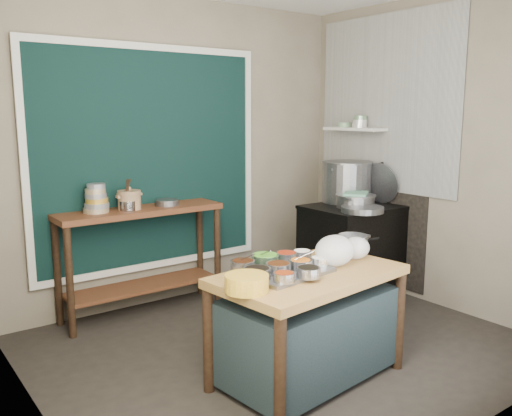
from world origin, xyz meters
TOP-DOWN VIEW (x-y plane):
  - floor at (0.00, 0.00)m, footprint 3.50×3.00m
  - back_wall at (0.00, 1.51)m, footprint 3.50×0.02m
  - left_wall at (-1.76, 0.00)m, footprint 0.02×3.00m
  - right_wall at (1.76, 0.00)m, footprint 0.02×3.00m
  - curtain_panel at (-0.35, 1.47)m, footprint 2.10×0.02m
  - curtain_frame at (-0.35, 1.46)m, footprint 2.22×0.03m
  - tile_panel at (1.74, 0.55)m, footprint 0.02×1.70m
  - soot_patch at (1.74, 0.65)m, footprint 0.01×1.30m
  - wall_shelf at (1.63, 0.85)m, footprint 0.22×0.70m
  - prep_table at (-0.19, -0.50)m, footprint 1.32×0.85m
  - back_counter at (-0.55, 1.28)m, footprint 1.45×0.40m
  - stove_block at (1.35, 0.55)m, footprint 0.90×0.68m
  - stove_top at (1.35, 0.55)m, footprint 0.92×0.69m
  - condiment_tray at (-0.35, -0.45)m, footprint 0.61×0.47m
  - condiment_bowls at (-0.37, -0.42)m, footprint 0.66×0.53m
  - yellow_basin at (-0.74, -0.58)m, footprint 0.28×0.28m
  - saucepan at (0.41, -0.32)m, footprint 0.26×0.26m
  - plastic_bag_a at (0.04, -0.51)m, footprint 0.30×0.26m
  - plastic_bag_b at (0.28, -0.47)m, footprint 0.26×0.25m
  - bowl_stack at (-0.92, 1.32)m, footprint 0.21×0.21m
  - utensil_cup at (-0.67, 1.24)m, footprint 0.16×0.16m
  - ceramic_crock at (-0.64, 1.29)m, footprint 0.26×0.26m
  - wide_bowl at (-0.29, 1.27)m, footprint 0.22×0.22m
  - stock_pot at (1.43, 0.75)m, footprint 0.57×0.57m
  - pot_lid at (1.65, 0.51)m, footprint 0.16×0.42m
  - steamer at (1.27, 0.47)m, footprint 0.50×0.50m
  - green_cloth at (1.27, 0.47)m, footprint 0.34×0.33m
  - shallow_pan at (1.15, 0.27)m, footprint 0.50×0.50m
  - shelf_bowl_stack at (1.63, 0.78)m, footprint 0.15×0.15m
  - shelf_bowl_green at (1.63, 0.99)m, footprint 0.15×0.15m

SIDE VIEW (x-z plane):
  - floor at x=0.00m, z-range -0.02..0.00m
  - prep_table at x=-0.19m, z-range 0.00..0.75m
  - stove_block at x=1.35m, z-range 0.00..0.85m
  - back_counter at x=-0.55m, z-range 0.00..0.95m
  - soot_patch at x=1.74m, z-range 0.05..1.35m
  - condiment_tray at x=-0.35m, z-range 0.75..0.78m
  - yellow_basin at x=-0.74m, z-range 0.75..0.85m
  - condiment_bowls at x=-0.37m, z-range 0.77..0.84m
  - saucepan at x=0.41m, z-range 0.75..0.88m
  - plastic_bag_b at x=0.28m, z-range 0.75..0.91m
  - plastic_bag_a at x=0.04m, z-range 0.75..0.96m
  - stove_top at x=1.35m, z-range 0.85..0.88m
  - shallow_pan at x=1.15m, z-range 0.88..0.93m
  - steamer at x=1.27m, z-range 0.88..1.01m
  - wide_bowl at x=-0.29m, z-range 0.95..1.00m
  - utensil_cup at x=-0.67m, z-range 0.95..1.03m
  - green_cloth at x=1.27m, z-range 1.01..1.03m
  - ceramic_crock at x=-0.64m, z-range 0.95..1.09m
  - bowl_stack at x=-0.92m, z-range 0.93..1.17m
  - pot_lid at x=1.65m, z-range 0.88..1.28m
  - stock_pot at x=1.43m, z-range 0.88..1.29m
  - curtain_panel at x=-0.35m, z-range 0.40..2.30m
  - curtain_frame at x=-0.35m, z-range 0.34..2.36m
  - back_wall at x=0.00m, z-range 0.00..2.80m
  - left_wall at x=-1.76m, z-range 0.00..2.80m
  - right_wall at x=1.76m, z-range 0.00..2.80m
  - wall_shelf at x=1.63m, z-range 1.59..1.61m
  - shelf_bowl_green at x=1.63m, z-range 1.61..1.66m
  - shelf_bowl_stack at x=1.63m, z-range 1.61..1.73m
  - tile_panel at x=1.74m, z-range 1.00..2.70m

